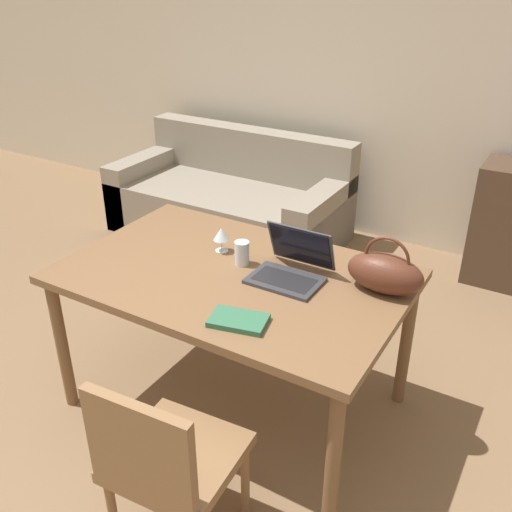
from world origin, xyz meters
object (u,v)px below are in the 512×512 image
handbag (385,273)px  couch (231,201)px  chair (166,460)px  drinking_glass (242,253)px  wine_glass (221,235)px  laptop (292,264)px

handbag → couch: bearing=139.5°
chair → drinking_glass: (-0.25, 0.93, 0.36)m
couch → drinking_glass: bearing=-55.3°
chair → wine_glass: 1.14m
chair → couch: chair is taller
laptop → chair: bearing=-90.4°
wine_glass → laptop: bearing=-5.3°
couch → drinking_glass: (1.14, -1.65, 0.55)m
laptop → drinking_glass: size_ratio=2.77×
chair → handbag: handbag is taller
couch → handbag: bearing=-40.5°
chair → laptop: (0.01, 0.95, 0.36)m
laptop → drinking_glass: 0.26m
chair → laptop: bearing=85.5°
drinking_glass → wine_glass: bearing=158.8°
laptop → handbag: handbag is taller
chair → laptop: size_ratio=2.58×
chair → handbag: (0.41, 1.03, 0.39)m
laptop → drinking_glass: (-0.26, -0.02, -0.00)m
drinking_glass → wine_glass: 0.17m
chair → couch: bearing=114.3°
couch → laptop: size_ratio=5.85×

